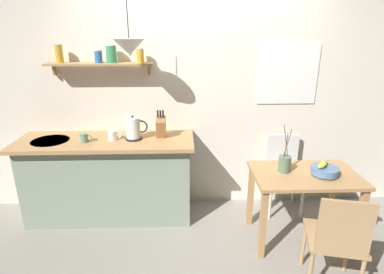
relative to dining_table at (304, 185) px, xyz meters
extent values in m
plane|color=gray|center=(-0.95, 0.16, -0.59)|extent=(14.00, 14.00, 0.00)
cube|color=silver|center=(-0.75, 0.81, 0.76)|extent=(6.80, 0.10, 2.70)
cube|color=white|center=(0.00, 0.75, 0.94)|extent=(0.64, 0.01, 0.64)
cube|color=silver|center=(0.00, 0.76, 0.94)|extent=(0.58, 0.01, 0.58)
cube|color=gray|center=(-1.95, 0.48, -0.16)|extent=(1.74, 0.52, 0.88)
cube|color=tan|center=(-1.95, 0.46, 0.30)|extent=(1.83, 0.63, 0.04)
cylinder|color=#B7BABF|center=(-2.51, 0.44, 0.32)|extent=(0.38, 0.38, 0.01)
cube|color=tan|center=(-1.99, 0.65, 1.07)|extent=(1.08, 0.18, 0.02)
cube|color=#99754C|center=(-2.48, 0.73, 1.01)|extent=(0.02, 0.06, 0.12)
cube|color=#99754C|center=(-1.50, 0.73, 1.01)|extent=(0.02, 0.06, 0.12)
cylinder|color=gold|center=(-2.38, 0.65, 1.17)|extent=(0.08, 0.08, 0.17)
cylinder|color=silver|center=(-2.38, 0.65, 1.26)|extent=(0.08, 0.08, 0.01)
cylinder|color=#3366A3|center=(-1.99, 0.65, 1.14)|extent=(0.08, 0.08, 0.12)
cylinder|color=silver|center=(-1.99, 0.65, 1.20)|extent=(0.08, 0.08, 0.01)
cylinder|color=#388E56|center=(-1.86, 0.65, 1.16)|extent=(0.10, 0.10, 0.17)
cylinder|color=silver|center=(-1.86, 0.65, 1.25)|extent=(0.11, 0.11, 0.01)
cylinder|color=gold|center=(-1.57, 0.65, 1.15)|extent=(0.08, 0.08, 0.13)
cylinder|color=silver|center=(-1.57, 0.65, 1.22)|extent=(0.08, 0.08, 0.01)
cube|color=tan|center=(0.00, 0.00, 0.11)|extent=(0.98, 0.62, 0.03)
cube|color=tan|center=(-0.44, -0.26, -0.25)|extent=(0.06, 0.06, 0.69)
cube|color=tan|center=(0.44, -0.26, -0.25)|extent=(0.06, 0.06, 0.69)
cube|color=tan|center=(-0.44, 0.26, -0.25)|extent=(0.06, 0.06, 0.69)
cube|color=tan|center=(0.44, 0.26, -0.25)|extent=(0.06, 0.06, 0.69)
cube|color=tan|center=(0.03, -0.60, -0.15)|extent=(0.51, 0.52, 0.03)
cube|color=tan|center=(-0.01, -0.79, 0.08)|extent=(0.37, 0.11, 0.43)
cylinder|color=tan|center=(0.25, -0.46, -0.38)|extent=(0.03, 0.03, 0.44)
cylinder|color=tan|center=(-0.10, -0.38, -0.38)|extent=(0.03, 0.03, 0.44)
cube|color=silver|center=(-0.02, 0.50, -0.14)|extent=(0.43, 0.41, 0.03)
cube|color=silver|center=(-0.01, 0.68, 0.07)|extent=(0.36, 0.05, 0.40)
cylinder|color=silver|center=(-0.20, 0.35, -0.38)|extent=(0.03, 0.03, 0.44)
cylinder|color=silver|center=(0.15, 0.33, -0.38)|extent=(0.03, 0.03, 0.44)
cylinder|color=silver|center=(-0.18, 0.68, -0.38)|extent=(0.03, 0.03, 0.44)
cylinder|color=silver|center=(0.17, 0.66, -0.38)|extent=(0.03, 0.03, 0.44)
cylinder|color=#51759E|center=(0.16, -0.04, 0.13)|extent=(0.11, 0.11, 0.01)
cylinder|color=#51759E|center=(0.16, -0.04, 0.17)|extent=(0.25, 0.25, 0.07)
ellipsoid|color=yellow|center=(0.13, -0.04, 0.22)|extent=(0.14, 0.14, 0.04)
sphere|color=#8EA84C|center=(0.16, 0.01, 0.23)|extent=(0.07, 0.07, 0.07)
cylinder|color=#567056|center=(-0.19, 0.05, 0.20)|extent=(0.12, 0.12, 0.15)
cylinder|color=brown|center=(-0.20, 0.05, 0.43)|extent=(0.06, 0.03, 0.31)
cylinder|color=brown|center=(-0.19, 0.06, 0.39)|extent=(0.01, 0.02, 0.23)
cylinder|color=brown|center=(-0.18, 0.05, 0.41)|extent=(0.07, 0.02, 0.26)
cylinder|color=black|center=(-1.66, 0.45, 0.33)|extent=(0.17, 0.17, 0.02)
cylinder|color=white|center=(-1.66, 0.45, 0.45)|extent=(0.15, 0.15, 0.21)
sphere|color=black|center=(-1.66, 0.45, 0.57)|extent=(0.02, 0.02, 0.02)
cone|color=white|center=(-1.75, 0.45, 0.49)|extent=(0.04, 0.04, 0.04)
torus|color=black|center=(-1.57, 0.45, 0.46)|extent=(0.14, 0.02, 0.14)
cube|color=#9E6B3D|center=(-1.37, 0.51, 0.44)|extent=(0.10, 0.20, 0.23)
cylinder|color=black|center=(-1.40, 0.48, 0.59)|extent=(0.02, 0.04, 0.08)
cylinder|color=black|center=(-1.37, 0.48, 0.59)|extent=(0.02, 0.04, 0.08)
cylinder|color=black|center=(-1.35, 0.48, 0.59)|extent=(0.02, 0.04, 0.08)
cylinder|color=slate|center=(-2.14, 0.38, 0.37)|extent=(0.08, 0.08, 0.09)
torus|color=slate|center=(-2.10, 0.38, 0.37)|extent=(0.06, 0.01, 0.06)
cylinder|color=white|center=(-1.87, 0.44, 0.37)|extent=(0.09, 0.09, 0.10)
torus|color=white|center=(-1.81, 0.44, 0.38)|extent=(0.07, 0.01, 0.07)
cylinder|color=black|center=(-1.62, 0.33, 1.49)|extent=(0.01, 0.01, 0.33)
cone|color=silver|center=(-1.62, 0.33, 1.25)|extent=(0.29, 0.29, 0.15)
sphere|color=white|center=(-1.62, 0.33, 1.20)|extent=(0.04, 0.04, 0.04)
camera|label=1|loc=(-1.16, -2.64, 1.43)|focal=29.55mm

